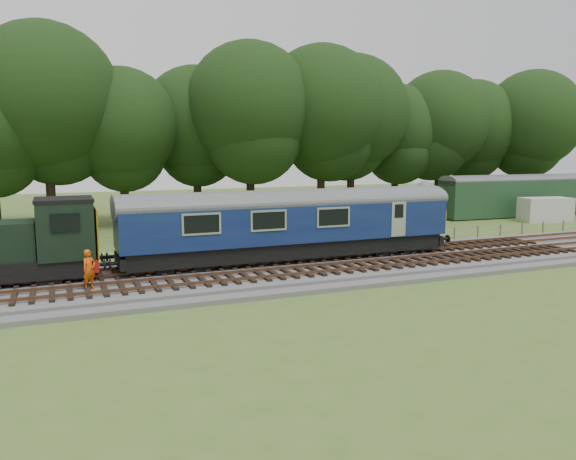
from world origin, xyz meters
name	(u,v)px	position (x,y,z in m)	size (l,w,h in m)	color
ground	(289,273)	(0.00, 0.00, 0.00)	(120.00, 120.00, 0.00)	#4A6425
ballast	(289,270)	(0.00, 0.00, 0.17)	(70.00, 7.00, 0.35)	#4C4C4F
track_north	(279,260)	(0.00, 1.40, 0.42)	(67.20, 2.40, 0.21)	black
track_south	(302,271)	(0.00, -1.60, 0.42)	(67.20, 2.40, 0.21)	black
fence	(260,257)	(0.00, 4.50, 0.00)	(64.00, 0.12, 1.00)	#6B6054
tree_line	(192,221)	(0.00, 22.00, 0.00)	(70.00, 8.00, 18.00)	black
dmu_railcar	(291,219)	(0.70, 1.40, 2.61)	(18.05, 2.86, 3.88)	black
shunter_loco	(0,248)	(-13.22, 1.40, 1.97)	(8.91, 2.60, 3.38)	black
worker	(89,270)	(-9.68, -1.14, 1.21)	(0.63, 0.41, 1.72)	#DA500B
parked_coach	(514,194)	(28.52, 14.11, 2.15)	(15.06, 3.29, 3.82)	#1C3D23
shed	(398,209)	(14.97, 12.76, 1.42)	(4.51, 4.51, 2.81)	#1C3D23
caravan	(545,210)	(28.45, 10.38, 1.03)	(4.23, 2.07, 2.07)	#B6B7B1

